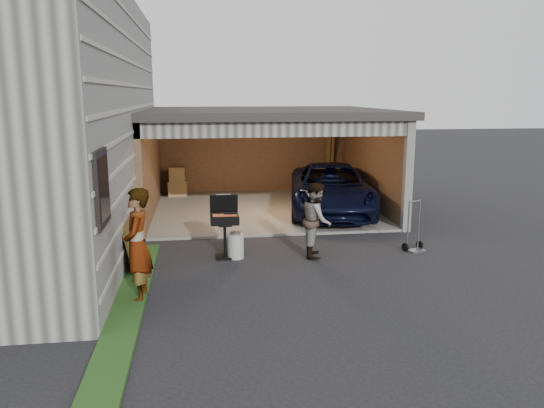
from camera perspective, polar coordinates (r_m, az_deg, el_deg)
The scene contains 10 objects.
ground at distance 9.19m, azimuth -0.61°, elevation -9.37°, with size 80.00×80.00×0.00m, color black.
groundcover_strip at distance 8.28m, azimuth -15.68°, elevation -12.08°, with size 0.50×8.00×0.06m, color #193814.
garage at distance 15.48m, azimuth -1.01°, elevation 6.40°, with size 6.80×6.30×2.90m.
minivan at distance 14.90m, azimuth 6.37°, elevation 1.45°, with size 2.21×4.79×1.33m, color black.
woman at distance 8.79m, azimuth -14.28°, elevation -4.34°, with size 0.68×0.45×1.87m, color silver.
man at distance 10.94m, azimuth 4.84°, elevation -1.69°, with size 0.75×0.59×1.55m, color #45241B.
bbq_grill at distance 10.85m, azimuth -5.12°, elevation -1.89°, with size 0.58×0.51×1.28m.
propane_tank at distance 10.93m, azimuth -3.93°, elevation -4.54°, with size 0.34×0.34×0.50m, color #B7B8B3.
plywood_panel at distance 10.42m, azimuth -14.89°, elevation -4.45°, with size 0.04×0.87×0.97m, color brown.
hand_truck at distance 11.81m, azimuth 15.06°, elevation -3.88°, with size 0.49×0.45×1.10m.
Camera 1 is at (-1.08, -8.51, 3.32)m, focal length 35.00 mm.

